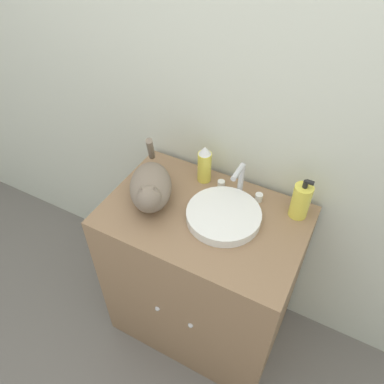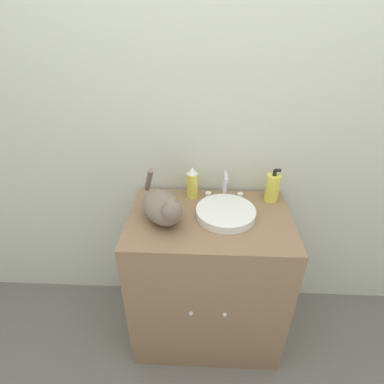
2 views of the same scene
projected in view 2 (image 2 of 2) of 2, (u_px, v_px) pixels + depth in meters
name	position (u px, v px, depth m)	size (l,w,h in m)	color
ground_plane	(206.00, 367.00, 1.71)	(8.00, 8.00, 0.00)	slate
wall_back	(212.00, 121.00, 1.56)	(6.00, 0.05, 2.50)	silver
vanity_cabinet	(208.00, 278.00, 1.72)	(0.82, 0.55, 0.86)	#8C6B4C
sink_basin	(226.00, 213.00, 1.50)	(0.30, 0.30, 0.04)	white
faucet	(225.00, 188.00, 1.60)	(0.21, 0.11, 0.17)	silver
cat	(163.00, 207.00, 1.44)	(0.29, 0.35, 0.22)	#7A6B5B
soap_bottle	(272.00, 187.00, 1.60)	(0.07, 0.07, 0.19)	#EADB4C
spray_bottle	(192.00, 183.00, 1.62)	(0.06, 0.06, 0.18)	#EADB4C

